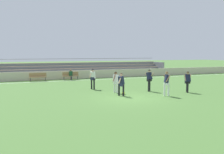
# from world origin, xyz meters

# --- Properties ---
(ground_plane) EXTENTS (160.00, 160.00, 0.00)m
(ground_plane) POSITION_xyz_m (0.00, 0.00, 0.00)
(ground_plane) COLOR #477033
(field_line_sideline) EXTENTS (44.00, 0.12, 0.01)m
(field_line_sideline) POSITION_xyz_m (0.00, 11.90, 0.00)
(field_line_sideline) COLOR white
(field_line_sideline) RESTS_ON ground
(sideline_wall) EXTENTS (48.00, 0.16, 0.98)m
(sideline_wall) POSITION_xyz_m (0.00, 13.61, 0.49)
(sideline_wall) COLOR beige
(sideline_wall) RESTS_ON ground
(bleacher_stand) EXTENTS (22.43, 3.33, 2.31)m
(bleacher_stand) POSITION_xyz_m (1.54, 16.22, 0.96)
(bleacher_stand) COLOR #897051
(bleacher_stand) RESTS_ON ground
(bench_near_wall_gap) EXTENTS (1.80, 0.40, 0.90)m
(bench_near_wall_gap) POSITION_xyz_m (-1.11, 12.62, 0.55)
(bench_near_wall_gap) COLOR #99754C
(bench_near_wall_gap) RESTS_ON ground
(bench_far_left) EXTENTS (1.80, 0.40, 0.90)m
(bench_far_left) POSITION_xyz_m (-4.67, 12.62, 0.55)
(bench_far_left) COLOR #99754C
(bench_far_left) RESTS_ON ground
(spectator_seated) EXTENTS (0.36, 0.42, 1.21)m
(spectator_seated) POSITION_xyz_m (-1.11, 12.50, 0.70)
(spectator_seated) COLOR #2D2D38
(spectator_seated) RESTS_ON ground
(player_white_trailing_run) EXTENTS (0.62, 0.49, 1.62)m
(player_white_trailing_run) POSITION_xyz_m (0.04, 2.29, 0.96)
(player_white_trailing_run) COLOR white
(player_white_trailing_run) RESTS_ON ground
(player_dark_challenging) EXTENTS (0.61, 0.46, 1.61)m
(player_dark_challenging) POSITION_xyz_m (-0.10, 0.96, 0.95)
(player_dark_challenging) COLOR black
(player_dark_challenging) RESTS_ON ground
(player_white_wide_right) EXTENTS (0.71, 0.48, 1.70)m
(player_white_wide_right) POSITION_xyz_m (-0.99, 4.74, 1.02)
(player_white_wide_right) COLOR black
(player_white_wide_right) RESTS_ON ground
(player_dark_dropping_back) EXTENTS (0.42, 0.57, 1.73)m
(player_dark_dropping_back) POSITION_xyz_m (2.81, -0.32, 1.03)
(player_dark_dropping_back) COLOR white
(player_dark_dropping_back) RESTS_ON ground
(player_dark_wide_left) EXTENTS (0.51, 0.44, 1.62)m
(player_dark_wide_left) POSITION_xyz_m (5.19, 0.39, 0.96)
(player_dark_wide_left) COLOR black
(player_dark_wide_left) RESTS_ON ground
(player_dark_deep_cover) EXTENTS (0.47, 0.60, 1.73)m
(player_dark_deep_cover) POSITION_xyz_m (2.79, 2.00, 1.03)
(player_dark_deep_cover) COLOR black
(player_dark_deep_cover) RESTS_ON ground
(soccer_ball) EXTENTS (0.22, 0.22, 0.22)m
(soccer_ball) POSITION_xyz_m (0.23, 1.31, 0.11)
(soccer_ball) COLOR yellow
(soccer_ball) RESTS_ON ground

